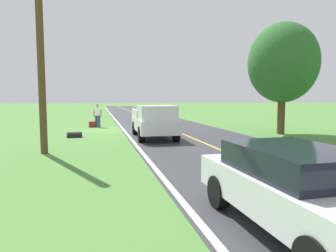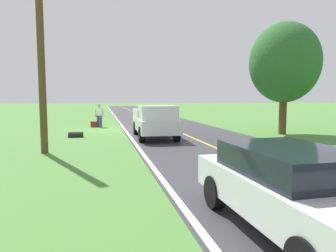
{
  "view_description": "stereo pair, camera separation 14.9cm",
  "coord_description": "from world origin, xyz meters",
  "px_view_note": "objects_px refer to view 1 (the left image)",
  "views": [
    {
      "loc": [
        0.92,
        21.5,
        2.25
      ],
      "look_at": [
        -2.01,
        8.91,
        1.03
      ],
      "focal_mm": 32.49,
      "sensor_mm": 36.0,
      "label": 1
    },
    {
      "loc": [
        0.77,
        21.53,
        2.25
      ],
      "look_at": [
        -2.01,
        8.91,
        1.03
      ],
      "focal_mm": 32.49,
      "sensor_mm": 36.0,
      "label": 2
    }
  ],
  "objects_px": {
    "sedan_ahead_same_lane": "(299,187)",
    "utility_pole_roadside": "(41,55)",
    "suitcase_carried": "(92,124)",
    "hitchhiker_walking": "(98,114)",
    "pickup_truck_passing": "(154,121)",
    "tree_far_side_near": "(283,63)"
  },
  "relations": [
    {
      "from": "sedan_ahead_same_lane",
      "to": "utility_pole_roadside",
      "type": "height_order",
      "value": "utility_pole_roadside"
    },
    {
      "from": "suitcase_carried",
      "to": "sedan_ahead_same_lane",
      "type": "height_order",
      "value": "sedan_ahead_same_lane"
    },
    {
      "from": "hitchhiker_walking",
      "to": "pickup_truck_passing",
      "type": "height_order",
      "value": "pickup_truck_passing"
    },
    {
      "from": "pickup_truck_passing",
      "to": "sedan_ahead_same_lane",
      "type": "height_order",
      "value": "pickup_truck_passing"
    },
    {
      "from": "suitcase_carried",
      "to": "tree_far_side_near",
      "type": "relative_size",
      "value": 0.07
    },
    {
      "from": "hitchhiker_walking",
      "to": "pickup_truck_passing",
      "type": "bearing_deg",
      "value": 113.32
    },
    {
      "from": "hitchhiker_walking",
      "to": "sedan_ahead_same_lane",
      "type": "xyz_separation_m",
      "value": [
        -3.24,
        19.26,
        -0.23
      ]
    },
    {
      "from": "utility_pole_roadside",
      "to": "sedan_ahead_same_lane",
      "type": "bearing_deg",
      "value": 121.94
    },
    {
      "from": "hitchhiker_walking",
      "to": "suitcase_carried",
      "type": "xyz_separation_m",
      "value": [
        0.43,
        0.04,
        -0.76
      ]
    },
    {
      "from": "sedan_ahead_same_lane",
      "to": "tree_far_side_near",
      "type": "bearing_deg",
      "value": -122.3
    },
    {
      "from": "hitchhiker_walking",
      "to": "suitcase_carried",
      "type": "distance_m",
      "value": 0.87
    },
    {
      "from": "hitchhiker_walking",
      "to": "sedan_ahead_same_lane",
      "type": "bearing_deg",
      "value": 99.56
    },
    {
      "from": "suitcase_carried",
      "to": "tree_far_side_near",
      "type": "bearing_deg",
      "value": 64.06
    },
    {
      "from": "suitcase_carried",
      "to": "pickup_truck_passing",
      "type": "height_order",
      "value": "pickup_truck_passing"
    },
    {
      "from": "pickup_truck_passing",
      "to": "utility_pole_roadside",
      "type": "distance_m",
      "value": 6.93
    },
    {
      "from": "pickup_truck_passing",
      "to": "hitchhiker_walking",
      "type": "bearing_deg",
      "value": -66.68
    },
    {
      "from": "hitchhiker_walking",
      "to": "pickup_truck_passing",
      "type": "relative_size",
      "value": 0.32
    },
    {
      "from": "pickup_truck_passing",
      "to": "tree_far_side_near",
      "type": "relative_size",
      "value": 0.81
    },
    {
      "from": "suitcase_carried",
      "to": "tree_far_side_near",
      "type": "height_order",
      "value": "tree_far_side_near"
    },
    {
      "from": "sedan_ahead_same_lane",
      "to": "pickup_truck_passing",
      "type": "bearing_deg",
      "value": -89.1
    },
    {
      "from": "hitchhiker_walking",
      "to": "sedan_ahead_same_lane",
      "type": "height_order",
      "value": "hitchhiker_walking"
    },
    {
      "from": "utility_pole_roadside",
      "to": "pickup_truck_passing",
      "type": "bearing_deg",
      "value": -145.64
    }
  ]
}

